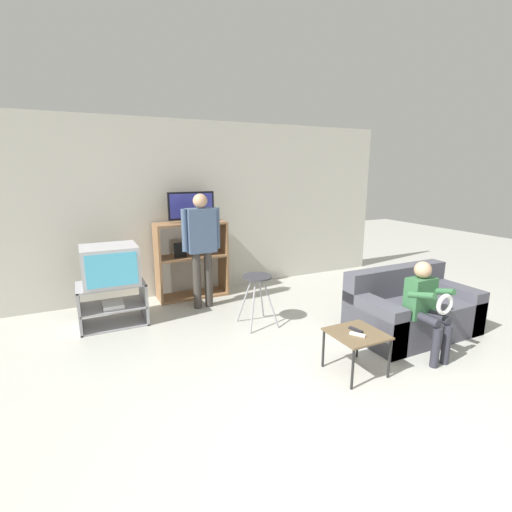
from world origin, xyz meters
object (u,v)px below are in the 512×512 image
Objects in this scene: remote_control_black at (356,330)px; remote_control_white at (358,334)px; couch at (411,311)px; person_standing_adult at (201,240)px; television_flat at (191,208)px; snack_table at (356,337)px; tv_stand at (113,304)px; person_seated_child at (426,303)px; folding_stool at (257,285)px; television_main at (110,265)px; media_shelf at (191,259)px.

remote_control_black and remote_control_white have the same top height.
couch is 2.78m from person_standing_adult.
television_flat reaches higher than snack_table.
television_flat is 3.01m from remote_control_black.
couch is at bearing -43.94° from person_standing_adult.
tv_stand is 1.65× the size of snack_table.
couch is 1.48× the size of person_seated_child.
folding_stool is at bearing 147.18° from couch.
television_main is 0.65× the size of person_seated_child.
folding_stool is 1.49m from remote_control_white.
tv_stand is at bearing 141.05° from person_seated_child.
couch reaches higher than folding_stool.
remote_control_black is at bearing -47.79° from television_main.
remote_control_white is 1.31m from couch.
person_seated_child reaches higher than remote_control_white.
remote_control_black is at bearing -74.75° from television_flat.
snack_table is 0.07m from remote_control_black.
remote_control_white is at bearing -159.18° from couch.
remote_control_white is at bearing -76.19° from television_flat.
person_standing_adult reaches higher than person_seated_child.
snack_table is 1.25m from couch.
person_seated_child reaches higher than snack_table.
person_standing_adult is (-0.78, 2.24, 0.54)m from remote_control_black.
folding_stool is 4.44× the size of remote_control_white.
tv_stand is at bearing 131.43° from snack_table.
person_standing_adult is at bearing 108.42° from snack_table.
snack_table is at bearing -160.66° from couch.
television_flat is 4.73× the size of remote_control_white.
snack_table is 3.31× the size of remote_control_black.
remote_control_black is (0.02, 0.04, 0.06)m from snack_table.
folding_stool reaches higher than remote_control_black.
person_standing_adult reaches higher than television_flat.
remote_control_black is 0.15× the size of person_seated_child.
media_shelf is 3.09m from couch.
tv_stand is at bearing 150.12° from couch.
tv_stand is 3.61m from couch.
media_shelf reaches higher than person_seated_child.
snack_table is at bearing 177.01° from person_seated_child.
person_standing_adult is at bearing 74.48° from remote_control_white.
television_flat reaches higher than television_main.
folding_stool is 4.44× the size of remote_control_black.
tv_stand is 0.54× the size of couch.
television_main is 1.80m from folding_stool.
couch reaches higher than remote_control_black.
folding_stool is (1.59, -0.80, -0.24)m from television_main.
person_standing_adult is (-1.94, 1.87, 0.69)m from couch.
television_main is at bearing 141.08° from person_seated_child.
television_flat is at bearing 93.81° from remote_control_black.
remote_control_white is (0.70, -2.85, -0.93)m from television_flat.
snack_table is at bearing -48.57° from tv_stand.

